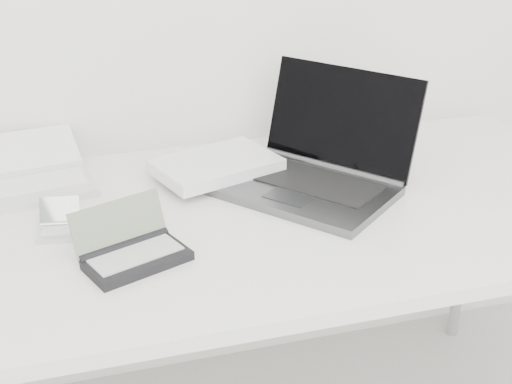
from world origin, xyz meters
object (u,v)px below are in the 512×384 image
object	(u,v)px
netbook_open_white	(36,177)
palmtop_charcoal	(132,251)
laptop_large	(282,168)
desk	(264,227)

from	to	relation	value
netbook_open_white	palmtop_charcoal	xyz separation A→B (m)	(0.17, -0.40, 0.00)
laptop_large	netbook_open_white	bearing A→B (deg)	-144.83
desk	laptop_large	bearing A→B (deg)	55.18
desk	netbook_open_white	world-z (taller)	netbook_open_white
desk	netbook_open_white	xyz separation A→B (m)	(-0.47, 0.26, 0.07)
palmtop_charcoal	desk	bearing A→B (deg)	3.80
desk	netbook_open_white	distance (m)	0.54
desk	netbook_open_white	size ratio (longest dim) A/B	4.81
palmtop_charcoal	laptop_large	bearing A→B (deg)	12.27
netbook_open_white	palmtop_charcoal	world-z (taller)	palmtop_charcoal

